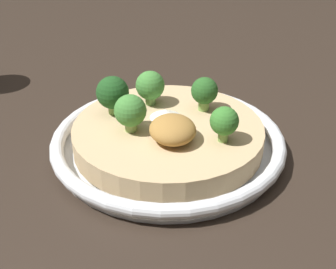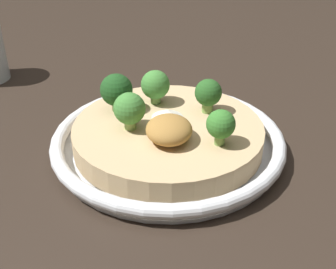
{
  "view_description": "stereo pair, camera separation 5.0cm",
  "coord_description": "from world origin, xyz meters",
  "px_view_note": "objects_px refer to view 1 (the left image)",
  "views": [
    {
      "loc": [
        0.42,
        -0.06,
        0.28
      ],
      "look_at": [
        0.0,
        0.0,
        0.02
      ],
      "focal_mm": 45.0,
      "sensor_mm": 36.0,
      "label": 1
    },
    {
      "loc": [
        0.43,
        -0.01,
        0.28
      ],
      "look_at": [
        0.0,
        0.0,
        0.02
      ],
      "focal_mm": 45.0,
      "sensor_mm": 36.0,
      "label": 2
    }
  ],
  "objects_px": {
    "broccoli_left": "(150,86)",
    "broccoli_back_left": "(204,92)",
    "risotto_bowl": "(168,138)",
    "broccoli_back": "(224,122)",
    "broccoli_front_left": "(113,93)",
    "broccoli_front": "(130,111)"
  },
  "relations": [
    {
      "from": "risotto_bowl",
      "to": "broccoli_left",
      "type": "bearing_deg",
      "value": -166.26
    },
    {
      "from": "broccoli_left",
      "to": "broccoli_back_left",
      "type": "bearing_deg",
      "value": 67.68
    },
    {
      "from": "broccoli_front_left",
      "to": "broccoli_back_left",
      "type": "relative_size",
      "value": 1.12
    },
    {
      "from": "broccoli_left",
      "to": "broccoli_front",
      "type": "height_order",
      "value": "same"
    },
    {
      "from": "broccoli_back",
      "to": "broccoli_front_left",
      "type": "bearing_deg",
      "value": -125.4
    },
    {
      "from": "risotto_bowl",
      "to": "broccoli_front",
      "type": "relative_size",
      "value": 6.3
    },
    {
      "from": "broccoli_front",
      "to": "broccoli_back_left",
      "type": "xyz_separation_m",
      "value": [
        -0.04,
        0.09,
        -0.0
      ]
    },
    {
      "from": "broccoli_front_left",
      "to": "broccoli_back_left",
      "type": "distance_m",
      "value": 0.11
    },
    {
      "from": "risotto_bowl",
      "to": "broccoli_back",
      "type": "xyz_separation_m",
      "value": [
        0.04,
        0.05,
        0.04
      ]
    },
    {
      "from": "broccoli_back",
      "to": "broccoli_front",
      "type": "bearing_deg",
      "value": -110.67
    },
    {
      "from": "broccoli_front_left",
      "to": "broccoli_back_left",
      "type": "xyz_separation_m",
      "value": [
        0.01,
        0.11,
        -0.0
      ]
    },
    {
      "from": "risotto_bowl",
      "to": "broccoli_back_left",
      "type": "distance_m",
      "value": 0.07
    },
    {
      "from": "broccoli_back",
      "to": "broccoli_front_left",
      "type": "relative_size",
      "value": 0.85
    },
    {
      "from": "broccoli_left",
      "to": "broccoli_front",
      "type": "bearing_deg",
      "value": -24.73
    },
    {
      "from": "broccoli_front",
      "to": "broccoli_back_left",
      "type": "distance_m",
      "value": 0.1
    },
    {
      "from": "broccoli_left",
      "to": "broccoli_back",
      "type": "bearing_deg",
      "value": 34.11
    },
    {
      "from": "risotto_bowl",
      "to": "broccoli_back_left",
      "type": "bearing_deg",
      "value": 122.15
    },
    {
      "from": "broccoli_front",
      "to": "broccoli_back",
      "type": "bearing_deg",
      "value": 69.33
    },
    {
      "from": "risotto_bowl",
      "to": "broccoli_back_left",
      "type": "relative_size",
      "value": 6.51
    },
    {
      "from": "risotto_bowl",
      "to": "broccoli_left",
      "type": "height_order",
      "value": "broccoli_left"
    },
    {
      "from": "risotto_bowl",
      "to": "broccoli_front_left",
      "type": "height_order",
      "value": "broccoli_front_left"
    },
    {
      "from": "risotto_bowl",
      "to": "broccoli_front",
      "type": "distance_m",
      "value": 0.06
    }
  ]
}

